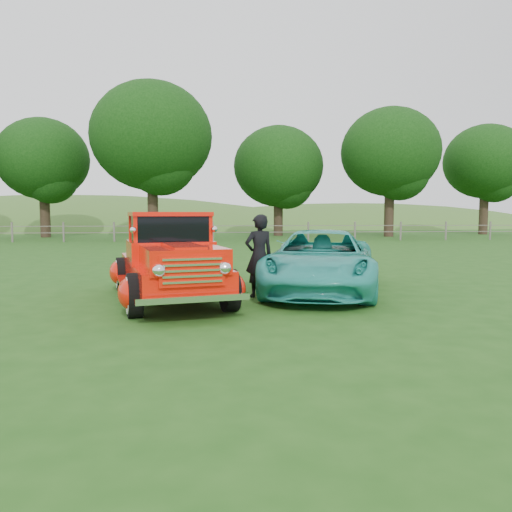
{
  "coord_description": "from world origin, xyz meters",
  "views": [
    {
      "loc": [
        0.04,
        -9.03,
        1.77
      ],
      "look_at": [
        0.91,
        1.2,
        0.87
      ],
      "focal_mm": 35.0,
      "sensor_mm": 36.0,
      "label": 1
    }
  ],
  "objects": [
    {
      "name": "tree_near_west",
      "position": [
        -4.0,
        25.0,
        6.8
      ],
      "size": [
        8.0,
        8.0,
        10.42
      ],
      "color": "black",
      "rests_on": "ground"
    },
    {
      "name": "tree_far_east",
      "position": [
        22.0,
        30.0,
        5.86
      ],
      "size": [
        6.6,
        6.6,
        8.86
      ],
      "color": "black",
      "rests_on": "ground"
    },
    {
      "name": "tree_mid_east",
      "position": [
        13.0,
        27.0,
        6.17
      ],
      "size": [
        7.2,
        7.2,
        9.44
      ],
      "color": "black",
      "rests_on": "ground"
    },
    {
      "name": "red_pickup",
      "position": [
        -0.85,
        1.08,
        0.8
      ],
      "size": [
        3.07,
        5.26,
        1.78
      ],
      "rotation": [
        0.0,
        0.0,
        0.24
      ],
      "color": "black",
      "rests_on": "ground"
    },
    {
      "name": "tree_mid_west",
      "position": [
        -12.0,
        28.0,
        5.55
      ],
      "size": [
        6.4,
        6.4,
        8.46
      ],
      "color": "black",
      "rests_on": "ground"
    },
    {
      "name": "teal_sedan",
      "position": [
        2.41,
        1.79,
        0.69
      ],
      "size": [
        3.55,
        5.42,
        1.38
      ],
      "primitive_type": "imported",
      "rotation": [
        0.0,
        0.0,
        -0.27
      ],
      "color": "teal",
      "rests_on": "ground"
    },
    {
      "name": "tree_near_east",
      "position": [
        5.0,
        29.0,
        5.25
      ],
      "size": [
        6.8,
        6.8,
        8.33
      ],
      "color": "black",
      "rests_on": "ground"
    },
    {
      "name": "ground",
      "position": [
        0.0,
        0.0,
        0.0
      ],
      "size": [
        140.0,
        140.0,
        0.0
      ],
      "primitive_type": "plane",
      "color": "#1F4C14",
      "rests_on": "ground"
    },
    {
      "name": "man",
      "position": [
        0.99,
        1.32,
        0.87
      ],
      "size": [
        0.74,
        0.61,
        1.73
      ],
      "primitive_type": "imported",
      "rotation": [
        0.0,
        0.0,
        3.49
      ],
      "color": "black",
      "rests_on": "ground"
    },
    {
      "name": "fence_line",
      "position": [
        0.0,
        22.0,
        0.6
      ],
      "size": [
        48.0,
        0.12,
        1.2
      ],
      "color": "#665E56",
      "rests_on": "ground"
    },
    {
      "name": "distant_hills",
      "position": [
        -4.08,
        59.46,
        -4.55
      ],
      "size": [
        116.0,
        60.0,
        18.0
      ],
      "color": "#376123",
      "rests_on": "ground"
    }
  ]
}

